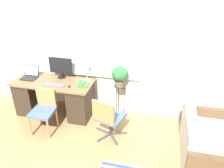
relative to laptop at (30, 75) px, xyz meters
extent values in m
plane|color=tan|center=(1.17, -0.41, -0.82)|extent=(14.00, 14.00, 0.00)
cube|color=silver|center=(1.17, 0.38, 0.53)|extent=(9.00, 0.06, 2.70)
cube|color=silver|center=(1.10, 0.34, 0.74)|extent=(0.77, 0.02, 1.50)
cube|color=white|center=(1.10, 0.33, 0.74)|extent=(0.70, 0.01, 1.43)
cube|color=silver|center=(1.87, 0.34, 0.74)|extent=(0.77, 0.02, 1.50)
cube|color=white|center=(1.87, 0.33, 0.74)|extent=(0.70, 0.01, 1.43)
cube|color=silver|center=(1.49, 0.34, 0.01)|extent=(1.59, 0.11, 0.04)
cube|color=brown|center=(0.54, -0.06, -0.07)|extent=(1.66, 0.71, 0.03)
cube|color=#33281E|center=(-0.05, -0.06, -0.45)|extent=(0.40, 0.63, 0.74)
cube|color=#33281E|center=(1.13, -0.06, -0.45)|extent=(0.40, 0.63, 0.74)
cube|color=black|center=(0.00, -0.05, -0.04)|extent=(0.32, 0.22, 0.02)
cube|color=black|center=(0.00, 0.09, 0.07)|extent=(0.32, 0.07, 0.22)
cube|color=silver|center=(0.00, 0.09, 0.07)|extent=(0.29, 0.06, 0.19)
cylinder|color=black|center=(0.65, 0.17, -0.04)|extent=(0.17, 0.17, 0.02)
cylinder|color=black|center=(0.65, 0.17, 0.01)|extent=(0.05, 0.05, 0.09)
cube|color=black|center=(0.65, 0.17, 0.22)|extent=(0.50, 0.02, 0.34)
cube|color=black|center=(0.65, 0.16, 0.22)|extent=(0.48, 0.01, 0.32)
cube|color=slate|center=(0.65, -0.20, -0.04)|extent=(0.43, 0.13, 0.02)
ellipsoid|color=black|center=(0.97, -0.20, -0.03)|extent=(0.04, 0.07, 0.04)
cylinder|color=white|center=(1.22, 0.14, -0.05)|extent=(0.12, 0.12, 0.01)
cylinder|color=white|center=(1.22, 0.14, 0.14)|extent=(0.02, 0.02, 0.35)
ellipsoid|color=white|center=(1.22, 0.14, 0.33)|extent=(0.09, 0.09, 0.06)
cube|color=green|center=(1.22, -0.11, -0.04)|extent=(0.23, 0.19, 0.03)
cube|color=yellow|center=(1.20, -0.11, 0.00)|extent=(0.20, 0.12, 0.04)
cube|color=green|center=(1.21, -0.12, 0.04)|extent=(0.16, 0.15, 0.04)
cylinder|color=#B2844C|center=(0.41, -0.86, -0.61)|extent=(0.04, 0.04, 0.42)
cylinder|color=#B2844C|center=(0.78, -0.85, -0.61)|extent=(0.04, 0.04, 0.42)
cylinder|color=#B2844C|center=(0.40, -0.49, -0.61)|extent=(0.04, 0.04, 0.42)
cylinder|color=#B2844C|center=(0.77, -0.48, -0.61)|extent=(0.04, 0.04, 0.42)
cube|color=#4C6699|center=(0.59, -0.67, -0.39)|extent=(0.43, 0.41, 0.06)
cube|color=#B2844C|center=(0.59, -0.45, -0.18)|extent=(0.38, 0.04, 0.36)
cube|color=#47474C|center=(1.72, -0.44, -0.80)|extent=(0.31, 0.13, 0.03)
cube|color=#47474C|center=(1.78, -0.62, -0.80)|extent=(0.21, 0.28, 0.03)
cube|color=#47474C|center=(1.96, -0.62, -0.80)|extent=(0.21, 0.28, 0.03)
cube|color=#47474C|center=(2.02, -0.44, -0.80)|extent=(0.31, 0.13, 0.03)
cube|color=#47474C|center=(1.87, -0.33, -0.80)|extent=(0.04, 0.32, 0.03)
cylinder|color=#333338|center=(1.87, -0.49, -0.61)|extent=(0.04, 0.04, 0.36)
cube|color=#4C6699|center=(1.87, -0.49, -0.40)|extent=(0.58, 0.57, 0.06)
cube|color=#B2844C|center=(1.79, -0.72, -0.17)|extent=(0.42, 0.17, 0.40)
cube|color=beige|center=(3.52, -0.71, -0.60)|extent=(0.75, 1.10, 0.44)
cube|color=beige|center=(3.22, -0.71, -0.22)|extent=(0.16, 1.10, 0.32)
cube|color=brown|center=(3.52, -0.12, -0.51)|extent=(0.75, 0.09, 0.62)
cylinder|color=#333338|center=(1.89, 0.20, -0.13)|extent=(0.23, 0.23, 0.02)
cylinder|color=#333338|center=(1.99, 0.20, -0.48)|extent=(0.01, 0.01, 0.68)
cylinder|color=#333338|center=(1.85, 0.29, -0.48)|extent=(0.01, 0.01, 0.68)
cylinder|color=#333338|center=(1.85, 0.12, -0.48)|extent=(0.01, 0.01, 0.68)
cylinder|color=brown|center=(1.89, 0.20, -0.06)|extent=(0.17, 0.17, 0.12)
ellipsoid|color=#2D7038|center=(1.89, 0.20, 0.15)|extent=(0.33, 0.33, 0.30)
cube|color=#334C99|center=(2.39, -1.20, -0.81)|extent=(1.00, 0.05, 0.00)
camera|label=1|loc=(2.64, -3.64, 1.99)|focal=35.00mm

